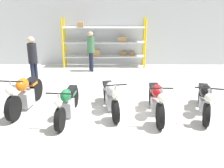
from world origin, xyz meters
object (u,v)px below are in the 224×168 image
(shelving_rack, at_px, (105,43))
(motorcycle_green, at_px, (68,103))
(motorcycle_orange, at_px, (25,94))
(person_near_rack, at_px, (33,58))
(motorcycle_black, at_px, (204,98))
(person_browsing, at_px, (91,48))
(motorcycle_red, at_px, (156,99))
(motorcycle_silver, at_px, (111,96))

(shelving_rack, relative_size, motorcycle_green, 1.90)
(motorcycle_orange, height_order, person_near_rack, person_near_rack)
(shelving_rack, relative_size, person_near_rack, 2.12)
(motorcycle_black, xyz_separation_m, person_near_rack, (-5.33, 2.33, 0.61))
(motorcycle_black, distance_m, person_browsing, 5.65)
(motorcycle_red, distance_m, person_near_rack, 4.72)
(motorcycle_silver, bearing_deg, person_browsing, -178.83)
(motorcycle_orange, distance_m, motorcycle_silver, 2.44)
(motorcycle_green, distance_m, motorcycle_black, 3.70)
(motorcycle_black, distance_m, person_near_rack, 5.85)
(motorcycle_green, relative_size, motorcycle_black, 1.01)
(motorcycle_black, height_order, person_browsing, person_browsing)
(motorcycle_orange, xyz_separation_m, motorcycle_silver, (2.44, -0.12, -0.01))
(motorcycle_silver, xyz_separation_m, motorcycle_black, (2.55, -0.18, 0.00))
(motorcycle_red, bearing_deg, shelving_rack, -163.47)
(motorcycle_silver, distance_m, person_browsing, 4.39)
(motorcycle_green, bearing_deg, shelving_rack, 176.46)
(person_browsing, bearing_deg, motorcycle_green, 65.43)
(motorcycle_orange, bearing_deg, motorcycle_black, 93.29)
(motorcycle_red, bearing_deg, motorcycle_black, 95.65)
(motorcycle_orange, distance_m, person_browsing, 4.45)
(motorcycle_red, xyz_separation_m, person_near_rack, (-4.00, 2.44, 0.60))
(motorcycle_orange, xyz_separation_m, person_browsing, (1.53, 4.14, 0.55))
(shelving_rack, height_order, person_near_rack, shelving_rack)
(motorcycle_silver, height_order, motorcycle_black, motorcycle_silver)
(motorcycle_orange, bearing_deg, motorcycle_green, 75.06)
(motorcycle_green, bearing_deg, motorcycle_orange, -106.58)
(motorcycle_silver, bearing_deg, motorcycle_black, 75.18)
(shelving_rack, relative_size, person_browsing, 2.21)
(motorcycle_silver, bearing_deg, motorcycle_orange, -103.66)
(motorcycle_green, height_order, motorcycle_black, motorcycle_black)
(motorcycle_red, relative_size, motorcycle_black, 1.02)
(motorcycle_black, height_order, person_near_rack, person_near_rack)
(person_browsing, distance_m, person_near_rack, 2.82)
(motorcycle_red, bearing_deg, motorcycle_green, -86.87)
(motorcycle_silver, height_order, person_browsing, person_browsing)
(person_near_rack, bearing_deg, shelving_rack, -106.92)
(person_browsing, xyz_separation_m, person_near_rack, (-1.87, -2.11, 0.05))
(motorcycle_orange, height_order, motorcycle_black, motorcycle_orange)
(shelving_rack, distance_m, motorcycle_black, 6.04)
(motorcycle_green, xyz_separation_m, motorcycle_silver, (1.14, 0.39, 0.05))
(shelving_rack, relative_size, motorcycle_silver, 1.92)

